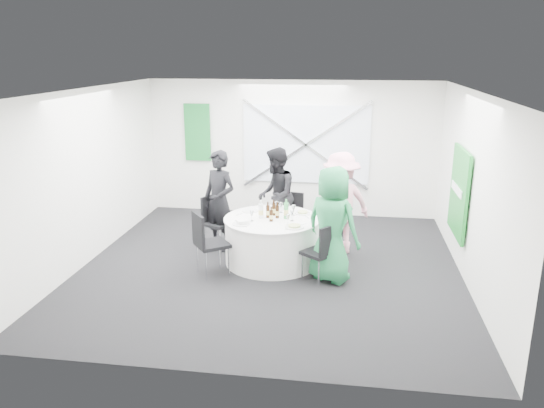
# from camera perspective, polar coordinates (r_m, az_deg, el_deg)

# --- Properties ---
(floor) EXTENTS (6.00, 6.00, 0.00)m
(floor) POSITION_cam_1_polar(r_m,az_deg,el_deg) (8.63, -0.20, -6.76)
(floor) COLOR black
(floor) RESTS_ON ground
(ceiling) EXTENTS (6.00, 6.00, 0.00)m
(ceiling) POSITION_cam_1_polar(r_m,az_deg,el_deg) (7.97, -0.22, 12.13)
(ceiling) COLOR white
(ceiling) RESTS_ON wall_back
(wall_back) EXTENTS (6.00, 0.00, 6.00)m
(wall_back) POSITION_cam_1_polar(r_m,az_deg,el_deg) (11.10, 2.13, 5.99)
(wall_back) COLOR white
(wall_back) RESTS_ON floor
(wall_front) EXTENTS (6.00, 0.00, 6.00)m
(wall_front) POSITION_cam_1_polar(r_m,az_deg,el_deg) (5.37, -5.02, -5.34)
(wall_front) COLOR white
(wall_front) RESTS_ON floor
(wall_left) EXTENTS (0.00, 6.00, 6.00)m
(wall_left) POSITION_cam_1_polar(r_m,az_deg,el_deg) (9.12, -19.21, 2.84)
(wall_left) COLOR white
(wall_left) RESTS_ON floor
(wall_right) EXTENTS (0.00, 6.00, 6.00)m
(wall_right) POSITION_cam_1_polar(r_m,az_deg,el_deg) (8.30, 20.75, 1.43)
(wall_right) COLOR white
(wall_right) RESTS_ON floor
(window_panel) EXTENTS (2.60, 0.03, 1.60)m
(window_panel) POSITION_cam_1_polar(r_m,az_deg,el_deg) (11.01, 3.67, 6.41)
(window_panel) COLOR silver
(window_panel) RESTS_ON wall_back
(window_brace_a) EXTENTS (2.63, 0.05, 1.84)m
(window_brace_a) POSITION_cam_1_polar(r_m,az_deg,el_deg) (10.97, 3.65, 6.38)
(window_brace_a) COLOR silver
(window_brace_a) RESTS_ON window_panel
(window_brace_b) EXTENTS (2.63, 0.05, 1.84)m
(window_brace_b) POSITION_cam_1_polar(r_m,az_deg,el_deg) (10.97, 3.65, 6.38)
(window_brace_b) COLOR silver
(window_brace_b) RESTS_ON window_panel
(green_banner) EXTENTS (0.55, 0.04, 1.20)m
(green_banner) POSITION_cam_1_polar(r_m,az_deg,el_deg) (11.39, -8.03, 7.64)
(green_banner) COLOR #156C29
(green_banner) RESTS_ON wall_back
(green_sign) EXTENTS (0.05, 1.20, 1.40)m
(green_sign) POSITION_cam_1_polar(r_m,az_deg,el_deg) (8.90, 19.47, 1.17)
(green_sign) COLOR #177E27
(green_sign) RESTS_ON wall_right
(banquet_table) EXTENTS (1.56, 1.56, 0.76)m
(banquet_table) POSITION_cam_1_polar(r_m,az_deg,el_deg) (8.67, 0.00, -3.93)
(banquet_table) COLOR silver
(banquet_table) RESTS_ON floor
(chair_back) EXTENTS (0.47, 0.48, 0.90)m
(chair_back) POSITION_cam_1_polar(r_m,az_deg,el_deg) (9.60, 2.09, -1.02)
(chair_back) COLOR black
(chair_back) RESTS_ON floor
(chair_back_left) EXTENTS (0.57, 0.57, 0.93)m
(chair_back_left) POSITION_cam_1_polar(r_m,az_deg,el_deg) (9.35, -6.20, -1.47)
(chair_back_left) COLOR black
(chair_back_left) RESTS_ON floor
(chair_back_right) EXTENTS (0.52, 0.52, 0.87)m
(chair_back_right) POSITION_cam_1_polar(r_m,az_deg,el_deg) (8.95, 6.45, -2.55)
(chair_back_right) COLOR black
(chair_back_right) RESTS_ON floor
(chair_front_right) EXTENTS (0.58, 0.58, 0.92)m
(chair_front_right) POSITION_cam_1_polar(r_m,az_deg,el_deg) (7.92, 5.46, -4.80)
(chair_front_right) COLOR black
(chair_front_right) RESTS_ON floor
(chair_front_left) EXTENTS (0.65, 0.65, 1.02)m
(chair_front_left) POSITION_cam_1_polar(r_m,az_deg,el_deg) (8.16, -7.07, -3.75)
(chair_front_left) COLOR black
(chair_front_left) RESTS_ON floor
(person_man_back_left) EXTENTS (0.76, 0.66, 1.75)m
(person_man_back_left) POSITION_cam_1_polar(r_m,az_deg,el_deg) (9.15, -5.68, 0.33)
(person_man_back_left) COLOR black
(person_man_back_left) RESTS_ON floor
(person_man_back) EXTENTS (0.53, 0.87, 1.73)m
(person_man_back) POSITION_cam_1_polar(r_m,az_deg,el_deg) (9.51, 0.42, 0.94)
(person_man_back) COLOR black
(person_man_back) RESTS_ON floor
(person_woman_pink) EXTENTS (1.24, 1.03, 1.75)m
(person_woman_pink) POSITION_cam_1_polar(r_m,az_deg,el_deg) (9.04, 7.37, 0.08)
(person_woman_pink) COLOR pink
(person_woman_pink) RESTS_ON floor
(person_woman_green) EXTENTS (1.03, 0.91, 1.77)m
(person_woman_green) POSITION_cam_1_polar(r_m,az_deg,el_deg) (7.91, 6.47, -2.21)
(person_woman_green) COLOR #227D46
(person_woman_green) RESTS_ON floor
(plate_back) EXTENTS (0.24, 0.24, 0.01)m
(plate_back) POSITION_cam_1_polar(r_m,az_deg,el_deg) (9.02, 0.58, -0.54)
(plate_back) COLOR silver
(plate_back) RESTS_ON banquet_table
(plate_back_left) EXTENTS (0.27, 0.27, 0.01)m
(plate_back_left) POSITION_cam_1_polar(r_m,az_deg,el_deg) (8.93, -2.37, -0.73)
(plate_back_left) COLOR silver
(plate_back_left) RESTS_ON banquet_table
(plate_back_right) EXTENTS (0.26, 0.26, 0.04)m
(plate_back_right) POSITION_cam_1_polar(r_m,az_deg,el_deg) (8.80, 3.32, -0.94)
(plate_back_right) COLOR silver
(plate_back_right) RESTS_ON banquet_table
(plate_front_right) EXTENTS (0.29, 0.29, 0.04)m
(plate_front_right) POSITION_cam_1_polar(r_m,az_deg,el_deg) (8.11, 2.42, -2.43)
(plate_front_right) COLOR silver
(plate_front_right) RESTS_ON banquet_table
(plate_front_left) EXTENTS (0.28, 0.28, 0.01)m
(plate_front_left) POSITION_cam_1_polar(r_m,az_deg,el_deg) (8.27, -3.33, -2.14)
(plate_front_left) COLOR silver
(plate_front_left) RESTS_ON banquet_table
(napkin) EXTENTS (0.21, 0.19, 0.05)m
(napkin) POSITION_cam_1_polar(r_m,az_deg,el_deg) (8.25, -3.15, -1.94)
(napkin) COLOR silver
(napkin) RESTS_ON plate_front_left
(beer_bottle_a) EXTENTS (0.06, 0.06, 0.27)m
(beer_bottle_a) POSITION_cam_1_polar(r_m,az_deg,el_deg) (8.55, -0.45, -0.82)
(beer_bottle_a) COLOR #321A09
(beer_bottle_a) RESTS_ON banquet_table
(beer_bottle_b) EXTENTS (0.06, 0.06, 0.26)m
(beer_bottle_b) POSITION_cam_1_polar(r_m,az_deg,el_deg) (8.67, 0.19, -0.60)
(beer_bottle_b) COLOR #321A09
(beer_bottle_b) RESTS_ON banquet_table
(beer_bottle_c) EXTENTS (0.06, 0.06, 0.27)m
(beer_bottle_c) POSITION_cam_1_polar(r_m,az_deg,el_deg) (8.53, 0.57, -0.86)
(beer_bottle_c) COLOR #321A09
(beer_bottle_c) RESTS_ON banquet_table
(beer_bottle_d) EXTENTS (0.06, 0.06, 0.24)m
(beer_bottle_d) POSITION_cam_1_polar(r_m,az_deg,el_deg) (8.38, -0.09, -1.28)
(beer_bottle_d) COLOR #321A09
(beer_bottle_d) RESTS_ON banquet_table
(green_water_bottle) EXTENTS (0.08, 0.08, 0.32)m
(green_water_bottle) POSITION_cam_1_polar(r_m,az_deg,el_deg) (8.51, 1.53, -0.74)
(green_water_bottle) COLOR #3B9A4F
(green_water_bottle) RESTS_ON banquet_table
(clear_water_bottle) EXTENTS (0.08, 0.08, 0.29)m
(clear_water_bottle) POSITION_cam_1_polar(r_m,az_deg,el_deg) (8.54, -1.20, -0.76)
(clear_water_bottle) COLOR silver
(clear_water_bottle) RESTS_ON banquet_table
(wine_glass_a) EXTENTS (0.07, 0.07, 0.17)m
(wine_glass_a) POSITION_cam_1_polar(r_m,az_deg,el_deg) (8.75, 1.69, -0.27)
(wine_glass_a) COLOR white
(wine_glass_a) RESTS_ON banquet_table
(wine_glass_b) EXTENTS (0.07, 0.07, 0.17)m
(wine_glass_b) POSITION_cam_1_polar(r_m,az_deg,el_deg) (8.39, 2.17, -1.00)
(wine_glass_b) COLOR white
(wine_glass_b) RESTS_ON banquet_table
(wine_glass_c) EXTENTS (0.07, 0.07, 0.17)m
(wine_glass_c) POSITION_cam_1_polar(r_m,az_deg,el_deg) (8.82, 0.97, -0.13)
(wine_glass_c) COLOR white
(wine_glass_c) RESTS_ON banquet_table
(wine_glass_d) EXTENTS (0.07, 0.07, 0.17)m
(wine_glass_d) POSITION_cam_1_polar(r_m,az_deg,el_deg) (8.38, -2.20, -1.03)
(wine_glass_d) COLOR white
(wine_glass_d) RESTS_ON banquet_table
(wine_glass_e) EXTENTS (0.07, 0.07, 0.17)m
(wine_glass_e) POSITION_cam_1_polar(r_m,az_deg,el_deg) (8.68, 2.32, -0.43)
(wine_glass_e) COLOR white
(wine_glass_e) RESTS_ON banquet_table
(wine_glass_f) EXTENTS (0.07, 0.07, 0.17)m
(wine_glass_f) POSITION_cam_1_polar(r_m,az_deg,el_deg) (8.89, 0.50, -0.01)
(wine_glass_f) COLOR white
(wine_glass_f) RESTS_ON banquet_table
(wine_glass_g) EXTENTS (0.07, 0.07, 0.17)m
(wine_glass_g) POSITION_cam_1_polar(r_m,az_deg,el_deg) (8.20, 1.72, -1.43)
(wine_glass_g) COLOR white
(wine_glass_g) RESTS_ON banquet_table
(fork_a) EXTENTS (0.11, 0.13, 0.01)m
(fork_a) POSITION_cam_1_polar(r_m,az_deg,el_deg) (8.06, 1.75, -2.65)
(fork_a) COLOR silver
(fork_a) RESTS_ON banquet_table
(knife_a) EXTENTS (0.11, 0.12, 0.01)m
(knife_a) POSITION_cam_1_polar(r_m,az_deg,el_deg) (8.26, 3.32, -2.20)
(knife_a) COLOR silver
(knife_a) RESTS_ON banquet_table
(fork_b) EXTENTS (0.11, 0.12, 0.01)m
(fork_b) POSITION_cam_1_polar(r_m,az_deg,el_deg) (8.40, -3.75, -1.88)
(fork_b) COLOR silver
(fork_b) RESTS_ON banquet_table
(knife_b) EXTENTS (0.10, 0.13, 0.01)m
(knife_b) POSITION_cam_1_polar(r_m,az_deg,el_deg) (8.18, -2.91, -2.37)
(knife_b) COLOR silver
(knife_b) RESTS_ON banquet_table
(fork_c) EXTENTS (0.09, 0.14, 0.01)m
(fork_c) POSITION_cam_1_polar(r_m,az_deg,el_deg) (8.60, 3.83, -1.45)
(fork_c) COLOR silver
(fork_c) RESTS_ON banquet_table
(knife_c) EXTENTS (0.09, 0.14, 0.01)m
(knife_c) POSITION_cam_1_polar(r_m,az_deg,el_deg) (8.90, 2.91, -0.82)
(knife_c) COLOR silver
(knife_c) RESTS_ON banquet_table
(fork_d) EXTENTS (0.09, 0.14, 0.01)m
(fork_d) POSITION_cam_1_polar(r_m,az_deg,el_deg) (9.00, -2.14, -0.62)
(fork_d) COLOR silver
(fork_d) RESTS_ON banquet_table
(knife_d) EXTENTS (0.09, 0.14, 0.01)m
(knife_d) POSITION_cam_1_polar(r_m,az_deg,el_deg) (8.76, -3.54, -1.13)
(knife_d) COLOR silver
(knife_d) RESTS_ON banquet_table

